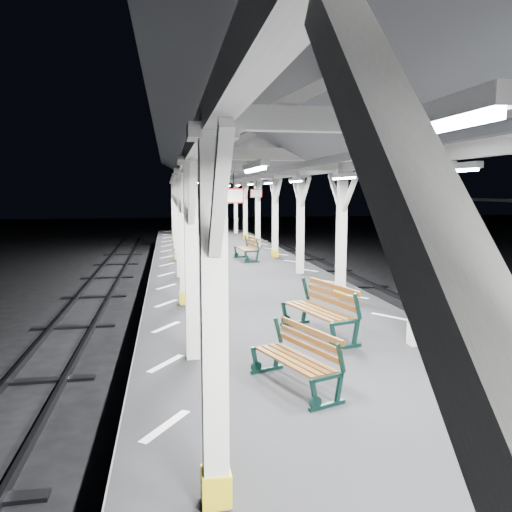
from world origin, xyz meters
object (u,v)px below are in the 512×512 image
object	(u,v)px
bench_far	(249,248)
bench_extra	(212,235)
bench_near	(300,356)
bench_mid	(323,308)

from	to	relation	value
bench_far	bench_extra	size ratio (longest dim) A/B	0.97
bench_near	bench_mid	distance (m)	2.65
bench_far	bench_extra	distance (m)	6.21
bench_mid	bench_far	xyz separation A→B (m)	(0.27, 10.63, -0.04)
bench_far	bench_extra	bearing A→B (deg)	91.91
bench_near	bench_mid	xyz separation A→B (m)	(1.11, 2.40, 0.08)
bench_far	bench_extra	xyz separation A→B (m)	(-0.92, 6.14, 0.01)
bench_far	bench_near	bearing A→B (deg)	-102.68
bench_mid	bench_far	bearing A→B (deg)	73.44
bench_extra	bench_mid	bearing A→B (deg)	-98.14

